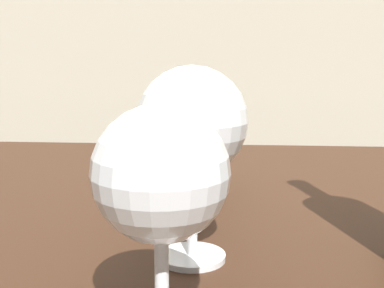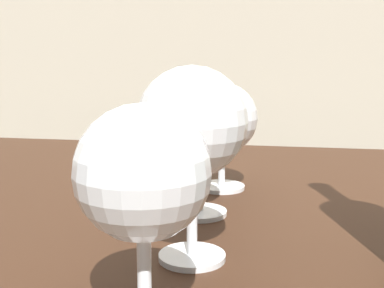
# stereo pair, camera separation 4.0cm
# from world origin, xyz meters

# --- Properties ---
(dining_table) EXTENTS (1.37, 0.79, 0.75)m
(dining_table) POSITION_xyz_m (0.00, 0.00, 0.65)
(dining_table) COLOR #382114
(dining_table) RESTS_ON ground_plane
(wine_glass_amber) EXTENTS (0.08, 0.08, 0.14)m
(wine_glass_amber) POSITION_xyz_m (-0.05, -0.28, 0.85)
(wine_glass_amber) COLOR white
(wine_glass_amber) RESTS_ON dining_table
(wine_glass_white) EXTENTS (0.09, 0.09, 0.16)m
(wine_glass_white) POSITION_xyz_m (-0.04, -0.17, 0.86)
(wine_glass_white) COLOR white
(wine_glass_white) RESTS_ON dining_table
(wine_glass_cabernet) EXTENTS (0.07, 0.07, 0.15)m
(wine_glass_cabernet) POSITION_xyz_m (-0.05, -0.04, 0.85)
(wine_glass_cabernet) COLOR white
(wine_glass_cabernet) RESTS_ON dining_table
(wine_glass_merlot) EXTENTS (0.09, 0.09, 0.14)m
(wine_glass_merlot) POSITION_xyz_m (-0.04, 0.07, 0.84)
(wine_glass_merlot) COLOR white
(wine_glass_merlot) RESTS_ON dining_table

